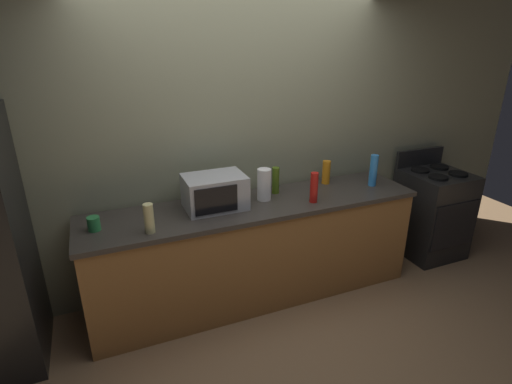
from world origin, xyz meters
TOP-DOWN VIEW (x-y plane):
  - ground_plane at (0.00, 0.00)m, footprint 8.00×8.00m
  - back_wall at (0.00, 0.81)m, footprint 6.40×0.10m
  - counter_run at (0.00, 0.40)m, footprint 2.84×0.64m
  - stove_range at (2.00, 0.40)m, footprint 0.60×0.61m
  - microwave at (-0.34, 0.45)m, footprint 0.48×0.35m
  - paper_towel_roll at (0.09, 0.45)m, footprint 0.12×0.12m
  - bottle_spray_cleaner at (1.15, 0.38)m, footprint 0.07×0.07m
  - bottle_hot_sauce at (0.45, 0.24)m, footprint 0.07×0.07m
  - bottle_dish_soap at (0.79, 0.59)m, footprint 0.07×0.07m
  - bottle_olive_oil at (0.25, 0.55)m, footprint 0.06×0.06m
  - bottle_vinegar at (-0.89, 0.21)m, footprint 0.07×0.07m
  - mug_green at (-1.25, 0.39)m, footprint 0.09×0.09m

SIDE VIEW (x-z plane):
  - ground_plane at x=0.00m, z-range 0.00..0.00m
  - counter_run at x=0.00m, z-range 0.00..0.90m
  - stove_range at x=2.00m, z-range -0.08..1.00m
  - mug_green at x=-1.25m, z-range 0.90..1.00m
  - bottle_vinegar at x=-0.89m, z-range 0.90..1.12m
  - bottle_dish_soap at x=0.79m, z-range 0.90..1.12m
  - bottle_olive_oil at x=0.25m, z-range 0.90..1.14m
  - bottle_hot_sauce at x=0.45m, z-range 0.90..1.16m
  - microwave at x=-0.34m, z-range 0.90..1.17m
  - paper_towel_roll at x=0.09m, z-range 0.90..1.17m
  - bottle_spray_cleaner at x=1.15m, z-range 0.90..1.19m
  - back_wall at x=0.00m, z-range 0.00..2.70m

